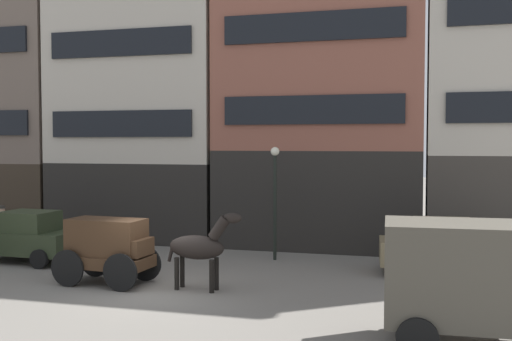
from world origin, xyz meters
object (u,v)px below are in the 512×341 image
at_px(cargo_wagon, 108,246).
at_px(delivery_truck_near, 482,281).
at_px(sedan_light, 439,247).
at_px(draft_horse, 200,247).
at_px(streetlamp_curbside, 275,187).
at_px(pedestrian_officer, 3,226).
at_px(sedan_dark, 27,237).

bearing_deg(cargo_wagon, delivery_truck_near, -16.54).
bearing_deg(cargo_wagon, sedan_light, 21.68).
xyz_separation_m(draft_horse, streetlamp_curbside, (1.05, 4.96, 1.40)).
height_order(pedestrian_officer, streetlamp_curbside, streetlamp_curbside).
bearing_deg(pedestrian_officer, sedan_light, -0.24).
height_order(delivery_truck_near, pedestrian_officer, delivery_truck_near).
bearing_deg(sedan_dark, sedan_light, 6.57).
xyz_separation_m(cargo_wagon, draft_horse, (2.95, -0.00, 0.12)).
xyz_separation_m(delivery_truck_near, streetlamp_curbside, (-6.35, 8.03, 1.25)).
relative_size(draft_horse, sedan_light, 0.61).
bearing_deg(streetlamp_curbside, sedan_dark, -162.17).
bearing_deg(cargo_wagon, sedan_dark, 153.59).
xyz_separation_m(sedan_dark, streetlamp_curbside, (8.48, 2.73, 1.76)).
xyz_separation_m(sedan_light, streetlamp_curbside, (-5.71, 1.09, 1.76)).
distance_m(delivery_truck_near, pedestrian_officer, 18.56).
bearing_deg(sedan_dark, delivery_truck_near, -19.66).
bearing_deg(cargo_wagon, pedestrian_officer, 150.08).
distance_m(pedestrian_officer, streetlamp_curbside, 11.01).
bearing_deg(delivery_truck_near, cargo_wagon, 163.46).
height_order(cargo_wagon, pedestrian_officer, cargo_wagon).
distance_m(sedan_dark, streetlamp_curbside, 9.08).
distance_m(cargo_wagon, delivery_truck_near, 10.80).
height_order(cargo_wagon, sedan_light, cargo_wagon).
xyz_separation_m(cargo_wagon, streetlamp_curbside, (4.00, 4.95, 1.52)).
relative_size(sedan_light, streetlamp_curbside, 0.93).
distance_m(draft_horse, pedestrian_officer, 10.55).
relative_size(draft_horse, pedestrian_officer, 1.31).
xyz_separation_m(cargo_wagon, delivery_truck_near, (10.35, -3.07, 0.28)).
bearing_deg(draft_horse, delivery_truck_near, -22.54).
relative_size(sedan_dark, streetlamp_curbside, 0.91).
distance_m(delivery_truck_near, sedan_dark, 15.76).
relative_size(cargo_wagon, sedan_dark, 0.80).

